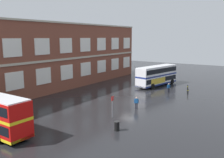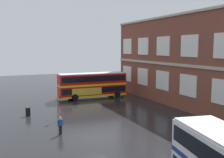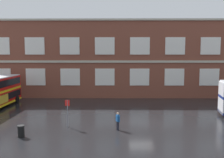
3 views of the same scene
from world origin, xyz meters
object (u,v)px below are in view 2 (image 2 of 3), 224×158
waiting_passenger (60,125)px  station_litter_bin (28,112)px  double_decker_near (92,85)px  bus_stand_flag (58,106)px

waiting_passenger → station_litter_bin: bearing=-166.2°
double_decker_near → station_litter_bin: bearing=-55.3°
double_decker_near → station_litter_bin: double_decker_near is taller
double_decker_near → waiting_passenger: (15.90, -8.94, -1.22)m
waiting_passenger → station_litter_bin: size_ratio=1.65×
double_decker_near → station_litter_bin: 13.45m
bus_stand_flag → station_litter_bin: size_ratio=2.62×
double_decker_near → station_litter_bin: (7.60, -10.98, -1.63)m
bus_stand_flag → station_litter_bin: 4.61m
waiting_passenger → bus_stand_flag: bearing=170.5°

